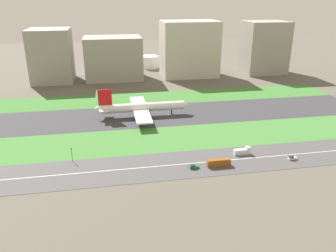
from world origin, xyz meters
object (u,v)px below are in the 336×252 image
(car_2, at_px, (292,158))
(office_tower, at_px, (189,49))
(car_0, at_px, (194,167))
(airliner, at_px, (141,107))
(cargo_warehouse, at_px, (264,47))
(bus_0, at_px, (219,163))
(terminal_building, at_px, (52,56))
(truck_1, at_px, (242,151))
(hangar_building, at_px, (113,58))
(fuel_tank_west, at_px, (150,62))
(traffic_light, at_px, (72,153))

(car_2, xyz_separation_m, office_tower, (-6.55, 192.00, 25.95))
(office_tower, bearing_deg, car_0, -103.00)
(car_0, height_order, office_tower, office_tower)
(airliner, distance_m, cargo_warehouse, 182.59)
(bus_0, distance_m, terminal_building, 217.79)
(terminal_building, height_order, office_tower, office_tower)
(car_0, bearing_deg, truck_1, -160.68)
(truck_1, xyz_separation_m, cargo_warehouse, (95.73, 182.00, 24.52))
(office_tower, bearing_deg, hangar_building, 180.00)
(hangar_building, distance_m, fuel_tank_west, 62.25)
(airliner, relative_size, fuel_tank_west, 3.20)
(bus_0, distance_m, office_tower, 196.24)
(bus_0, xyz_separation_m, office_tower, (31.92, 192.00, 25.05))
(bus_0, xyz_separation_m, cargo_warehouse, (111.86, 192.00, 24.37))
(bus_0, distance_m, car_2, 38.48)
(traffic_light, height_order, hangar_building, hangar_building)
(airliner, relative_size, car_0, 14.77)
(traffic_light, bearing_deg, fuel_tank_west, 72.87)
(airliner, bearing_deg, hangar_building, 96.96)
(traffic_light, distance_m, hangar_building, 176.74)
(car_2, height_order, traffic_light, traffic_light)
(terminal_building, distance_m, fuel_tank_west, 109.18)
(bus_0, bearing_deg, airliner, -69.37)
(truck_1, distance_m, office_tower, 184.41)
(traffic_light, distance_m, terminal_building, 177.76)
(terminal_building, bearing_deg, office_tower, 0.00)
(traffic_light, bearing_deg, car_0, -17.37)
(cargo_warehouse, bearing_deg, bus_0, -120.22)
(bus_0, relative_size, cargo_warehouse, 0.22)
(truck_1, relative_size, traffic_light, 1.17)
(car_2, bearing_deg, truck_1, -24.10)
(cargo_warehouse, bearing_deg, car_2, -110.92)
(truck_1, relative_size, office_tower, 0.15)
(car_0, xyz_separation_m, hangar_building, (-30.89, 192.00, 19.18))
(car_0, distance_m, traffic_light, 60.36)
(truck_1, relative_size, hangar_building, 0.16)
(cargo_warehouse, bearing_deg, fuel_tank_west, 158.50)
(fuel_tank_west, bearing_deg, truck_1, -85.33)
(hangar_building, height_order, cargo_warehouse, cargo_warehouse)
(office_tower, xyz_separation_m, fuel_tank_west, (-34.32, 45.00, -20.14))
(hangar_building, xyz_separation_m, fuel_tank_west, (40.89, 45.00, -13.37))
(car_2, xyz_separation_m, car_0, (-50.88, 0.00, 0.00))
(airliner, distance_m, terminal_building, 135.48)
(airliner, xyz_separation_m, car_2, (67.85, -78.00, -5.31))
(car_2, height_order, truck_1, truck_1)
(hangar_building, bearing_deg, car_0, -80.86)
(traffic_light, distance_m, fuel_tank_west, 229.19)
(cargo_warehouse, xyz_separation_m, fuel_tank_west, (-114.26, 45.00, -19.46))
(truck_1, bearing_deg, hangar_building, 108.08)
(terminal_building, relative_size, office_tower, 0.88)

